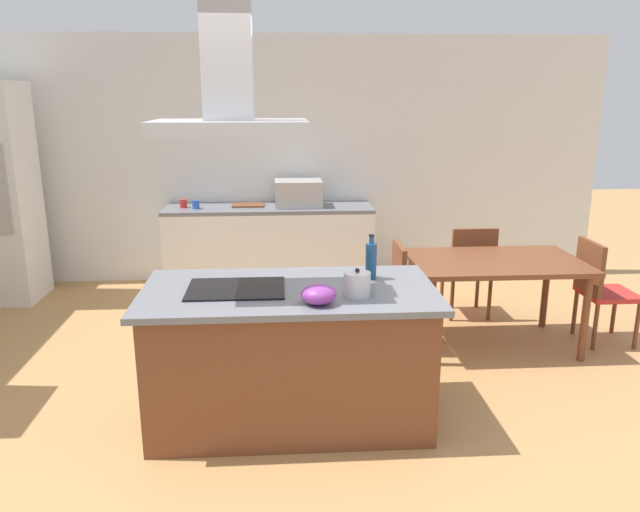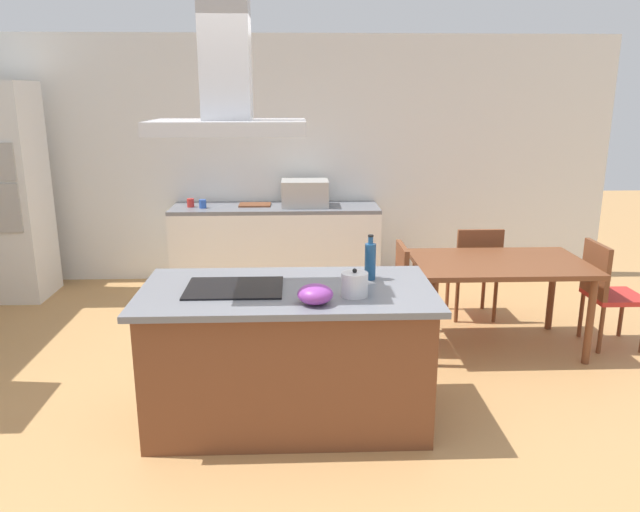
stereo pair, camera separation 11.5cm
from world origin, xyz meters
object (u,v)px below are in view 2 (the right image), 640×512
coffee_mug_red (191,203)px  chair_at_left_end (388,290)px  mixing_bowl (315,294)px  dining_table (499,271)px  cooktop (234,288)px  coffee_mug_blue (203,204)px  countertop_microwave (305,193)px  cutting_board (255,205)px  chair_at_right_end (606,288)px  olive_oil_bottle (370,261)px  chair_facing_back_wall (475,267)px  range_hood (227,90)px  tea_kettle (355,284)px  wall_oven_stack (5,193)px

coffee_mug_red → chair_at_left_end: 2.61m
mixing_bowl → dining_table: bearing=42.1°
cooktop → coffee_mug_blue: (-0.60, 2.80, 0.04)m
countertop_microwave → cutting_board: 0.56m
countertop_microwave → chair_at_right_end: (2.49, -1.76, -0.53)m
cooktop → olive_oil_bottle: size_ratio=2.01×
olive_oil_bottle → chair_facing_back_wall: bearing=53.5°
mixing_bowl → range_hood: 1.28m
cutting_board → chair_at_left_end: size_ratio=0.38×
olive_oil_bottle → tea_kettle: bearing=-111.5°
olive_oil_bottle → range_hood: range_hood is taller
range_hood → dining_table: bearing=28.5°
mixing_bowl → cutting_board: 3.27m
wall_oven_stack → range_hood: bearing=-45.8°
chair_at_right_end → range_hood: bearing=-159.4°
olive_oil_bottle → wall_oven_stack: wall_oven_stack is taller
cooktop → range_hood: size_ratio=0.67×
coffee_mug_blue → wall_oven_stack: wall_oven_stack is taller
coffee_mug_red → wall_oven_stack: wall_oven_stack is taller
cooktop → coffee_mug_blue: coffee_mug_blue is taller
cooktop → cutting_board: bearing=91.1°
coffee_mug_red → chair_facing_back_wall: coffee_mug_red is taller
coffee_mug_red → coffee_mug_blue: bearing=-25.2°
chair_at_right_end → olive_oil_bottle: bearing=-155.8°
cutting_board → dining_table: size_ratio=0.24×
range_hood → olive_oil_bottle: bearing=11.2°
chair_at_left_end → olive_oil_bottle: bearing=-106.2°
countertop_microwave → chair_at_left_end: size_ratio=0.56×
cooktop → range_hood: 1.20m
tea_kettle → dining_table: 1.87m
wall_oven_stack → chair_facing_back_wall: 4.75m
tea_kettle → mixing_bowl: (-0.24, -0.13, -0.02)m
cutting_board → chair_at_left_end: cutting_board is taller
olive_oil_bottle → wall_oven_stack: (-3.44, 2.47, 0.07)m
cooktop → coffee_mug_red: coffee_mug_red is taller
tea_kettle → chair_facing_back_wall: bearing=55.8°
olive_oil_bottle → range_hood: 1.39m
wall_oven_stack → chair_facing_back_wall: (4.63, -0.86, -0.59)m
countertop_microwave → wall_oven_stack: wall_oven_stack is taller
cooktop → mixing_bowl: 0.58m
mixing_bowl → cutting_board: (-0.55, 3.22, -0.05)m
cutting_board → chair_facing_back_wall: bearing=-28.4°
chair_facing_back_wall → coffee_mug_red: bearing=158.8°
dining_table → chair_facing_back_wall: bearing=90.0°
tea_kettle → olive_oil_bottle: bearing=68.5°
cooktop → countertop_microwave: bearing=80.4°
wall_oven_stack → range_hood: size_ratio=2.44×
chair_at_right_end → chair_at_left_end: (-1.83, 0.00, 0.00)m
cooktop → countertop_microwave: size_ratio=1.20×
tea_kettle → coffee_mug_blue: tea_kettle is taller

